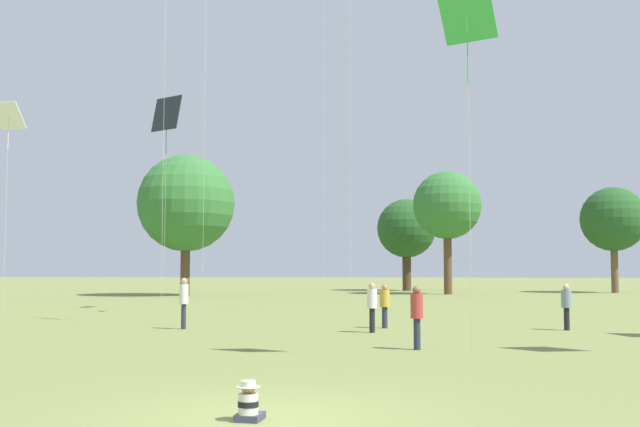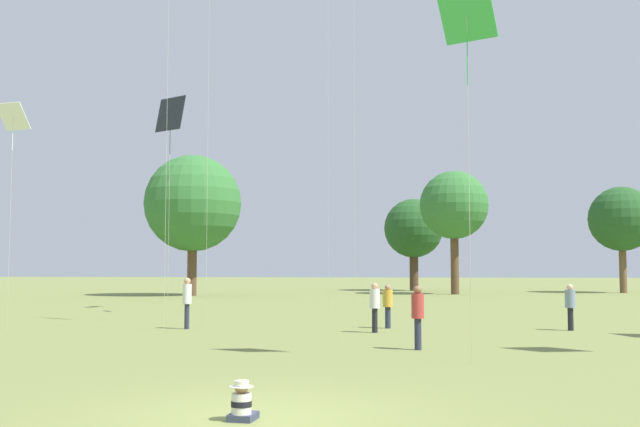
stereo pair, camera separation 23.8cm
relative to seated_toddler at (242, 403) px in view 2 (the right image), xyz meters
name	(u,v)px [view 2 (the right image)]	position (x,y,z in m)	size (l,w,h in m)	color
ground_plane	(263,418)	(0.26, 0.25, -0.25)	(300.00, 300.00, 0.00)	olive
seated_toddler	(242,403)	(0.00, 0.00, 0.00)	(0.40, 0.49, 0.58)	#383D56
person_standing_0	(570,303)	(7.91, 16.38, 0.70)	(0.49, 0.49, 1.61)	black
person_standing_1	(418,311)	(2.59, 9.59, 0.77)	(0.45, 0.45, 1.70)	#282D42
person_standing_2	(187,298)	(-5.55, 15.40, 0.86)	(0.34, 0.34, 1.82)	#282D42
person_standing_3	(375,303)	(1.19, 14.69, 0.75)	(0.44, 0.44, 1.67)	black
person_standing_4	(388,302)	(1.57, 16.57, 0.67)	(0.43, 0.43, 1.57)	#282D42
kite_5	(13,121)	(-11.72, 14.28, 7.19)	(1.17, 0.85, 8.03)	white
kite_8	(170,117)	(-7.09, 17.89, 7.95)	(1.40, 0.97, 9.01)	#1E2328
kite_9	(467,20)	(3.78, 6.87, 7.77)	(1.45, 1.17, 8.72)	green
distant_tree_0	(193,204)	(-14.42, 45.55, 6.87)	(7.51, 7.51, 10.91)	brown
distant_tree_1	(622,219)	(20.42, 56.25, 6.07)	(5.56, 5.56, 9.14)	brown
distant_tree_2	(454,206)	(5.91, 51.07, 6.96)	(5.58, 5.58, 10.07)	brown
distant_tree_3	(414,229)	(2.64, 59.90, 5.53)	(5.51, 5.51, 8.61)	#473323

